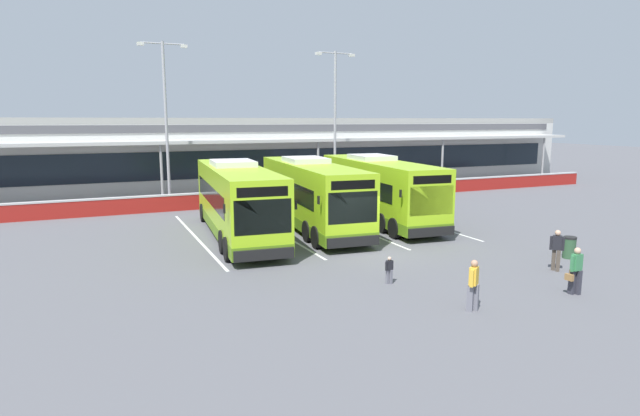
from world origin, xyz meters
TOP-DOWN VIEW (x-y plane):
  - ground_plane at (0.00, 0.00)m, footprint 200.00×200.00m
  - terminal_building at (-0.00, 26.91)m, footprint 70.00×13.00m
  - red_barrier_wall at (0.00, 14.50)m, footprint 60.00×0.40m
  - coach_bus_leftmost at (-4.30, 5.49)m, footprint 3.82×12.33m
  - coach_bus_left_centre at (-0.03, 6.05)m, footprint 3.82×12.33m
  - coach_bus_centre at (4.33, 6.35)m, footprint 3.82×12.33m
  - bay_stripe_far_west at (-6.30, 6.00)m, footprint 0.14×13.00m
  - bay_stripe_west at (-2.10, 6.00)m, footprint 0.14×13.00m
  - bay_stripe_mid_west at (2.10, 6.00)m, footprint 0.14×13.00m
  - bay_stripe_centre at (6.30, 6.00)m, footprint 0.14×13.00m
  - pedestrian_with_handbag at (3.75, -7.87)m, footprint 0.63×0.30m
  - pedestrian_in_dark_coat at (5.47, -5.54)m, footprint 0.44×0.45m
  - pedestrian_child at (-1.37, -4.35)m, footprint 0.33×0.18m
  - pedestrian_near_bin at (-0.43, -7.72)m, footprint 0.49×0.39m
  - lamp_post_west at (-5.97, 17.33)m, footprint 3.24×0.28m
  - lamp_post_centre at (6.72, 17.22)m, footprint 3.24×0.28m
  - litter_bin at (7.52, -4.39)m, footprint 0.54×0.54m

SIDE VIEW (x-z plane):
  - ground_plane at x=0.00m, z-range 0.00..0.00m
  - bay_stripe_far_west at x=-6.30m, z-range 0.00..0.01m
  - bay_stripe_west at x=-2.10m, z-range 0.00..0.01m
  - bay_stripe_mid_west at x=2.10m, z-range 0.00..0.01m
  - bay_stripe_centre at x=6.30m, z-range 0.00..0.01m
  - litter_bin at x=7.52m, z-range 0.00..0.93m
  - pedestrian_child at x=-1.37m, z-range 0.04..1.04m
  - red_barrier_wall at x=0.00m, z-range 0.01..1.10m
  - pedestrian_with_handbag at x=3.75m, z-range 0.05..1.67m
  - pedestrian_in_dark_coat at x=5.47m, z-range 0.06..1.68m
  - pedestrian_near_bin at x=-0.43m, z-range 0.06..1.68m
  - coach_bus_leftmost at x=-4.30m, z-range -0.10..3.68m
  - coach_bus_left_centre at x=-0.03m, z-range -0.10..3.68m
  - coach_bus_centre at x=4.33m, z-range -0.10..3.68m
  - terminal_building at x=0.00m, z-range 0.01..6.01m
  - lamp_post_west at x=-5.97m, z-range 0.79..11.79m
  - lamp_post_centre at x=6.72m, z-range 0.79..11.79m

